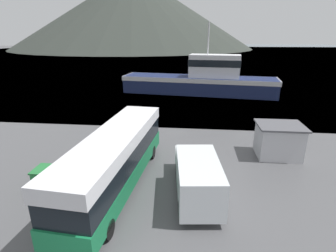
{
  "coord_description": "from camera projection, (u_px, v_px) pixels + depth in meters",
  "views": [
    {
      "loc": [
        3.62,
        -5.04,
        8.32
      ],
      "look_at": [
        1.77,
        12.95,
        2.0
      ],
      "focal_mm": 28.0,
      "sensor_mm": 36.0,
      "label": 1
    }
  ],
  "objects": [
    {
      "name": "fishing_boat",
      "position": [
        202.0,
        80.0,
        38.45
      ],
      "size": [
        22.71,
        7.32,
        10.0
      ],
      "rotation": [
        0.0,
        0.0,
        1.44
      ],
      "color": "#19234C",
      "rests_on": "water_surface"
    },
    {
      "name": "dock_kiosk",
      "position": [
        279.0,
        140.0,
        18.65
      ],
      "size": [
        3.17,
        2.65,
        2.38
      ],
      "color": "#B2B2B7",
      "rests_on": "ground"
    },
    {
      "name": "hill_backdrop",
      "position": [
        134.0,
        11.0,
        167.96
      ],
      "size": [
        150.64,
        150.64,
        45.43
      ],
      "primitive_type": "cone",
      "color": "#2D332D",
      "rests_on": "ground"
    },
    {
      "name": "tour_bus",
      "position": [
        116.0,
        157.0,
        14.61
      ],
      "size": [
        3.33,
        11.48,
        3.29
      ],
      "rotation": [
        0.0,
        0.0,
        -0.08
      ],
      "color": "#146B3D",
      "rests_on": "ground"
    },
    {
      "name": "water_surface",
      "position": [
        189.0,
        51.0,
        137.53
      ],
      "size": [
        240.0,
        240.0,
        0.0
      ],
      "primitive_type": "plane",
      "color": "slate",
      "rests_on": "ground"
    },
    {
      "name": "storage_bin",
      "position": [
        44.0,
        176.0,
        15.31
      ],
      "size": [
        1.05,
        1.33,
        1.0
      ],
      "color": "#287F3D",
      "rests_on": "ground"
    },
    {
      "name": "delivery_van",
      "position": [
        197.0,
        175.0,
        14.01
      ],
      "size": [
        2.77,
        6.51,
        2.3
      ],
      "rotation": [
        0.0,
        0.0,
        0.11
      ],
      "color": "silver",
      "rests_on": "ground"
    }
  ]
}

